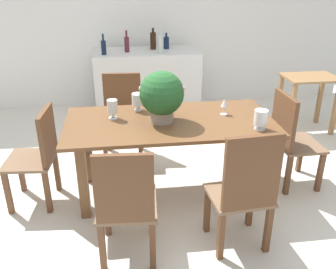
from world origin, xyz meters
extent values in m
plane|color=silver|center=(0.00, 0.00, 0.00)|extent=(7.04, 7.04, 0.00)
cube|color=white|center=(0.00, 2.60, 1.30)|extent=(6.40, 0.10, 2.60)
cube|color=brown|center=(0.00, -0.07, 0.73)|extent=(1.88, 0.92, 0.03)
cube|color=brown|center=(-0.78, -0.38, 0.36)|extent=(0.08, 0.08, 0.72)
cube|color=brown|center=(0.78, -0.38, 0.36)|extent=(0.08, 0.08, 0.72)
cube|color=brown|center=(-0.78, 0.23, 0.36)|extent=(0.08, 0.08, 0.72)
cube|color=brown|center=(0.78, 0.23, 0.36)|extent=(0.08, 0.08, 0.72)
cube|color=brown|center=(-1.42, 0.12, 0.21)|extent=(0.05, 0.05, 0.42)
cube|color=brown|center=(-1.45, -0.24, 0.21)|extent=(0.05, 0.05, 0.42)
cube|color=brown|center=(-1.08, 0.09, 0.21)|extent=(0.05, 0.05, 0.42)
cube|color=brown|center=(-1.11, -0.27, 0.21)|extent=(0.05, 0.05, 0.42)
cube|color=brown|center=(-1.27, -0.07, 0.43)|extent=(0.45, 0.47, 0.03)
cube|color=brown|center=(-1.08, -0.09, 0.67)|extent=(0.07, 0.41, 0.46)
cube|color=brown|center=(0.60, -0.68, 0.21)|extent=(0.05, 0.05, 0.42)
cube|color=brown|center=(0.22, -0.71, 0.21)|extent=(0.05, 0.05, 0.42)
cube|color=brown|center=(0.62, -1.01, 0.21)|extent=(0.05, 0.05, 0.42)
cube|color=brown|center=(0.25, -1.04, 0.21)|extent=(0.05, 0.05, 0.42)
cube|color=brown|center=(0.42, -0.86, 0.43)|extent=(0.48, 0.44, 0.03)
cube|color=brown|center=(0.44, -1.04, 0.73)|extent=(0.41, 0.07, 0.57)
cube|color=brown|center=(-0.63, 0.55, 0.21)|extent=(0.05, 0.05, 0.42)
cube|color=brown|center=(-0.24, 0.52, 0.21)|extent=(0.05, 0.05, 0.42)
cube|color=brown|center=(-0.60, 0.90, 0.21)|extent=(0.05, 0.05, 0.42)
cube|color=brown|center=(-0.22, 0.88, 0.21)|extent=(0.05, 0.05, 0.42)
cube|color=brown|center=(-0.42, 0.71, 0.43)|extent=(0.49, 0.46, 0.03)
cube|color=brown|center=(-0.41, 0.91, 0.69)|extent=(0.42, 0.07, 0.49)
cube|color=brown|center=(1.44, -0.26, 0.21)|extent=(0.05, 0.05, 0.42)
cube|color=brown|center=(1.42, 0.13, 0.21)|extent=(0.05, 0.05, 0.42)
cube|color=brown|center=(1.11, -0.27, 0.21)|extent=(0.05, 0.05, 0.42)
cube|color=brown|center=(1.10, 0.12, 0.21)|extent=(0.05, 0.05, 0.42)
cube|color=brown|center=(1.27, -0.07, 0.43)|extent=(0.42, 0.48, 0.03)
cube|color=brown|center=(1.08, -0.08, 0.69)|extent=(0.05, 0.43, 0.50)
cube|color=brown|center=(-0.23, -0.67, 0.21)|extent=(0.05, 0.05, 0.42)
cube|color=brown|center=(-0.59, -0.65, 0.21)|extent=(0.05, 0.05, 0.42)
cube|color=brown|center=(-0.26, -1.07, 0.21)|extent=(0.05, 0.05, 0.42)
cube|color=brown|center=(-0.61, -1.05, 0.21)|extent=(0.05, 0.05, 0.42)
cube|color=brown|center=(-0.42, -0.86, 0.43)|extent=(0.46, 0.50, 0.03)
cube|color=brown|center=(-0.44, -1.08, 0.70)|extent=(0.40, 0.07, 0.51)
cylinder|color=gray|center=(-0.07, -0.08, 0.81)|extent=(0.21, 0.21, 0.12)
sphere|color=#235628|center=(-0.07, -0.08, 1.01)|extent=(0.39, 0.39, 0.39)
sphere|color=#DB9EB2|center=(-0.16, -0.16, 1.10)|extent=(0.04, 0.04, 0.04)
sphere|color=#DB9EB2|center=(-0.02, 0.01, 0.95)|extent=(0.05, 0.05, 0.05)
sphere|color=#DB9EB2|center=(0.11, -0.11, 1.05)|extent=(0.04, 0.04, 0.04)
sphere|color=#DB9EB2|center=(-0.14, -0.23, 1.02)|extent=(0.04, 0.04, 0.04)
sphere|color=#DB9EB2|center=(-0.24, -0.02, 1.04)|extent=(0.06, 0.06, 0.06)
cylinder|color=silver|center=(0.73, -0.37, 0.75)|extent=(0.09, 0.09, 0.01)
cylinder|color=silver|center=(0.73, -0.37, 0.78)|extent=(0.03, 0.03, 0.03)
cylinder|color=silver|center=(0.73, -0.37, 0.86)|extent=(0.12, 0.12, 0.13)
cylinder|color=silver|center=(-0.51, 0.04, 0.75)|extent=(0.08, 0.08, 0.01)
cylinder|color=silver|center=(-0.51, 0.04, 0.78)|extent=(0.03, 0.03, 0.05)
cylinder|color=silver|center=(-0.51, 0.04, 0.87)|extent=(0.09, 0.09, 0.12)
cylinder|color=silver|center=(-0.27, 0.22, 0.75)|extent=(0.08, 0.08, 0.01)
cylinder|color=silver|center=(-0.27, 0.22, 0.78)|extent=(0.03, 0.03, 0.05)
cylinder|color=silver|center=(-0.27, 0.22, 0.86)|extent=(0.11, 0.11, 0.11)
cylinder|color=silver|center=(0.52, 0.01, 0.75)|extent=(0.06, 0.06, 0.00)
cylinder|color=silver|center=(0.52, 0.01, 0.79)|extent=(0.01, 0.01, 0.07)
cone|color=silver|center=(0.52, 0.01, 0.86)|extent=(0.07, 0.07, 0.08)
cube|color=silver|center=(-0.04, 2.05, 0.47)|extent=(1.46, 0.68, 0.93)
cylinder|color=#0F1E38|center=(-0.62, 1.89, 1.02)|extent=(0.07, 0.07, 0.18)
cylinder|color=#0F1E38|center=(-0.62, 1.89, 1.16)|extent=(0.03, 0.03, 0.09)
cylinder|color=#511E28|center=(-0.31, 2.01, 1.03)|extent=(0.07, 0.07, 0.20)
cylinder|color=#511E28|center=(-0.31, 2.01, 1.18)|extent=(0.03, 0.03, 0.09)
cylinder|color=#B2BFB7|center=(0.14, 1.85, 1.05)|extent=(0.06, 0.06, 0.24)
cylinder|color=#B2BFB7|center=(0.14, 1.85, 1.20)|extent=(0.02, 0.02, 0.06)
cylinder|color=black|center=(0.07, 2.15, 1.05)|extent=(0.08, 0.08, 0.23)
cylinder|color=black|center=(0.07, 2.15, 1.20)|extent=(0.03, 0.03, 0.06)
cylinder|color=#0F1E38|center=(0.26, 2.16, 1.02)|extent=(0.08, 0.08, 0.17)
cylinder|color=#0F1E38|center=(0.26, 2.16, 1.13)|extent=(0.03, 0.03, 0.06)
cube|color=olive|center=(1.99, 1.18, 0.72)|extent=(0.66, 0.48, 0.02)
cube|color=olive|center=(1.69, 0.98, 0.35)|extent=(0.05, 0.05, 0.71)
cube|color=olive|center=(2.28, 0.98, 0.35)|extent=(0.05, 0.05, 0.71)
cube|color=olive|center=(1.69, 1.38, 0.35)|extent=(0.05, 0.05, 0.71)
cube|color=olive|center=(2.28, 1.38, 0.35)|extent=(0.05, 0.05, 0.71)
camera|label=1|loc=(-0.42, -3.14, 2.02)|focal=39.69mm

